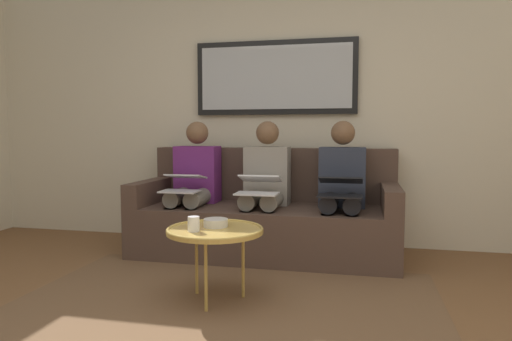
{
  "coord_description": "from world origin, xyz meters",
  "views": [
    {
      "loc": [
        -0.79,
        1.78,
        1.05
      ],
      "look_at": [
        0.0,
        -1.7,
        0.75
      ],
      "focal_mm": 32.51,
      "sensor_mm": 36.0,
      "label": 1
    }
  ],
  "objects_px": {
    "coffee_table": "(215,231)",
    "person_right": "(194,182)",
    "laptop_white": "(259,185)",
    "cup": "(194,224)",
    "couch": "(267,217)",
    "framed_mirror": "(275,78)",
    "laptop_black": "(340,187)",
    "laptop_silver": "(183,183)",
    "person_middle": "(265,184)",
    "bowl": "(216,223)",
    "person_left": "(342,186)"
  },
  "relations": [
    {
      "from": "cup",
      "to": "person_left",
      "type": "xyz_separation_m",
      "value": [
        -0.82,
        -1.25,
        0.11
      ]
    },
    {
      "from": "couch",
      "to": "person_right",
      "type": "distance_m",
      "value": 0.71
    },
    {
      "from": "person_right",
      "to": "coffee_table",
      "type": "bearing_deg",
      "value": 116.11
    },
    {
      "from": "couch",
      "to": "framed_mirror",
      "type": "bearing_deg",
      "value": -90.0
    },
    {
      "from": "couch",
      "to": "laptop_black",
      "type": "height_order",
      "value": "couch"
    },
    {
      "from": "bowl",
      "to": "person_middle",
      "type": "relative_size",
      "value": 0.13
    },
    {
      "from": "framed_mirror",
      "to": "person_middle",
      "type": "distance_m",
      "value": 1.05
    },
    {
      "from": "coffee_table",
      "to": "person_right",
      "type": "relative_size",
      "value": 0.52
    },
    {
      "from": "laptop_silver",
      "to": "coffee_table",
      "type": "bearing_deg",
      "value": 122.04
    },
    {
      "from": "laptop_black",
      "to": "bowl",
      "type": "bearing_deg",
      "value": 48.87
    },
    {
      "from": "cup",
      "to": "coffee_table",
      "type": "bearing_deg",
      "value": -136.68
    },
    {
      "from": "framed_mirror",
      "to": "laptop_silver",
      "type": "distance_m",
      "value": 1.33
    },
    {
      "from": "bowl",
      "to": "person_right",
      "type": "distance_m",
      "value": 1.22
    },
    {
      "from": "coffee_table",
      "to": "cup",
      "type": "bearing_deg",
      "value": 43.32
    },
    {
      "from": "cup",
      "to": "laptop_black",
      "type": "distance_m",
      "value": 1.3
    },
    {
      "from": "laptop_white",
      "to": "cup",
      "type": "bearing_deg",
      "value": 79.86
    },
    {
      "from": "bowl",
      "to": "laptop_silver",
      "type": "relative_size",
      "value": 0.45
    },
    {
      "from": "framed_mirror",
      "to": "laptop_white",
      "type": "distance_m",
      "value": 1.16
    },
    {
      "from": "laptop_silver",
      "to": "person_left",
      "type": "bearing_deg",
      "value": -168.99
    },
    {
      "from": "framed_mirror",
      "to": "person_right",
      "type": "distance_m",
      "value": 1.23
    },
    {
      "from": "person_right",
      "to": "laptop_silver",
      "type": "relative_size",
      "value": 3.37
    },
    {
      "from": "laptop_black",
      "to": "laptop_white",
      "type": "distance_m",
      "value": 0.64
    },
    {
      "from": "person_left",
      "to": "laptop_black",
      "type": "relative_size",
      "value": 3.34
    },
    {
      "from": "couch",
      "to": "bowl",
      "type": "relative_size",
      "value": 14.4
    },
    {
      "from": "bowl",
      "to": "laptop_silver",
      "type": "bearing_deg",
      "value": -56.77
    },
    {
      "from": "cup",
      "to": "laptop_white",
      "type": "bearing_deg",
      "value": -100.14
    },
    {
      "from": "coffee_table",
      "to": "laptop_silver",
      "type": "distance_m",
      "value": 1.08
    },
    {
      "from": "person_middle",
      "to": "laptop_white",
      "type": "xyz_separation_m",
      "value": [
        0.0,
        0.24,
        0.02
      ]
    },
    {
      "from": "cup",
      "to": "person_middle",
      "type": "xyz_separation_m",
      "value": [
        -0.18,
        -1.25,
        0.11
      ]
    },
    {
      "from": "person_left",
      "to": "person_middle",
      "type": "distance_m",
      "value": 0.64
    },
    {
      "from": "framed_mirror",
      "to": "bowl",
      "type": "bearing_deg",
      "value": 86.54
    },
    {
      "from": "framed_mirror",
      "to": "laptop_black",
      "type": "height_order",
      "value": "framed_mirror"
    },
    {
      "from": "framed_mirror",
      "to": "laptop_black",
      "type": "bearing_deg",
      "value": 132.38
    },
    {
      "from": "laptop_silver",
      "to": "bowl",
      "type": "bearing_deg",
      "value": 123.23
    },
    {
      "from": "framed_mirror",
      "to": "laptop_black",
      "type": "relative_size",
      "value": 4.42
    },
    {
      "from": "laptop_black",
      "to": "person_right",
      "type": "distance_m",
      "value": 1.3
    },
    {
      "from": "coffee_table",
      "to": "person_right",
      "type": "xyz_separation_m",
      "value": [
        0.56,
        -1.15,
        0.17
      ]
    },
    {
      "from": "coffee_table",
      "to": "couch",
      "type": "bearing_deg",
      "value": -93.61
    },
    {
      "from": "person_right",
      "to": "person_middle",
      "type": "bearing_deg",
      "value": 180.0
    },
    {
      "from": "couch",
      "to": "laptop_silver",
      "type": "relative_size",
      "value": 6.51
    },
    {
      "from": "coffee_table",
      "to": "cup",
      "type": "relative_size",
      "value": 6.61
    },
    {
      "from": "cup",
      "to": "laptop_white",
      "type": "xyz_separation_m",
      "value": [
        -0.18,
        -1.0,
        0.13
      ]
    },
    {
      "from": "couch",
      "to": "bowl",
      "type": "distance_m",
      "value": 1.17
    },
    {
      "from": "couch",
      "to": "person_right",
      "type": "xyz_separation_m",
      "value": [
        0.64,
        0.07,
        0.3
      ]
    },
    {
      "from": "framed_mirror",
      "to": "person_left",
      "type": "height_order",
      "value": "framed_mirror"
    },
    {
      "from": "laptop_white",
      "to": "person_right",
      "type": "bearing_deg",
      "value": -20.82
    },
    {
      "from": "cup",
      "to": "person_middle",
      "type": "bearing_deg",
      "value": -98.19
    },
    {
      "from": "coffee_table",
      "to": "person_right",
      "type": "height_order",
      "value": "person_right"
    },
    {
      "from": "laptop_white",
      "to": "person_middle",
      "type": "bearing_deg",
      "value": -90.0
    },
    {
      "from": "laptop_white",
      "to": "couch",
      "type": "bearing_deg",
      "value": -90.0
    }
  ]
}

